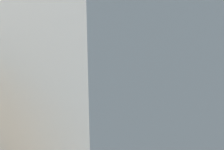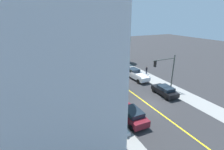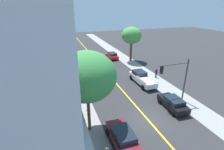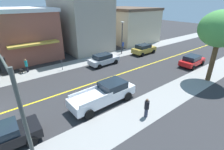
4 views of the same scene
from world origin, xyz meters
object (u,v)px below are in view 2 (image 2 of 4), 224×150
Objects in this scene: black_sedan_right_curb at (165,90)px; small_dog at (83,99)px; pedestrian_blue_shirt at (61,65)px; fire_hydrant at (98,100)px; pedestrian_teal_shirt at (82,93)px; pedestrian_white_shirt at (124,127)px; white_pickup_truck at (136,74)px; traffic_light_mast at (167,68)px; pedestrian_black_shirt at (147,70)px; street_lamp at (69,55)px; street_tree_left_near at (122,40)px; silver_sedan_left_curb at (88,72)px; parking_meter at (87,82)px; gold_sedan_left_curb at (77,62)px; maroon_sedan_left_curb at (132,115)px; red_sedan_right_curb at (105,58)px; street_tree_right_corner at (102,68)px.

small_dog is (-11.85, 3.47, -0.35)m from black_sedan_right_curb.
small_dog is (0.14, -17.03, -0.42)m from pedestrian_blue_shirt.
pedestrian_teal_shirt is (-1.72, 1.88, 0.50)m from fire_hydrant.
pedestrian_blue_shirt is at bearing 131.82° from pedestrian_teal_shirt.
pedestrian_white_shirt reaches higher than small_dog.
fire_hydrant is at bearing 118.06° from white_pickup_truck.
small_dog is (-12.98, 2.26, -3.41)m from traffic_light_mast.
white_pickup_truck is 3.74× the size of pedestrian_black_shirt.
street_lamp reaches higher than white_pickup_truck.
black_sedan_right_curb is 12.35m from small_dog.
street_tree_left_near is 1.70× the size of silver_sedan_left_curb.
parking_meter is 9.65m from white_pickup_truck.
pedestrian_teal_shirt is 1.07× the size of pedestrian_blue_shirt.
gold_sedan_left_curb is 0.72× the size of white_pickup_truck.
pedestrian_blue_shirt is (-1.71, 1.77, -2.53)m from street_lamp.
maroon_sedan_left_curb is at bearing 84.53° from pedestrian_black_shirt.
pedestrian_white_shirt is at bearing -39.01° from pedestrian_teal_shirt.
red_sedan_right_curb is 2.43× the size of pedestrian_teal_shirt.
silver_sedan_left_curb is (-9.07, 12.09, -3.03)m from traffic_light_mast.
street_tree_left_near is at bearing 52.36° from fire_hydrant.
gold_sedan_left_curb is (2.02, 19.37, 0.42)m from fire_hydrant.
parking_meter is at bearing -31.81° from traffic_light_mast.
red_sedan_right_curb is 2.31× the size of pedestrian_white_shirt.
street_tree_right_corner is at bearing 153.75° from red_sedan_right_curb.
street_lamp is at bearing 70.91° from small_dog.
street_tree_right_corner reaches higher than black_sedan_right_curb.
street_tree_left_near reaches higher than maroon_sedan_left_curb.
pedestrian_blue_shirt is at bearing 0.58° from pedestrian_black_shirt.
gold_sedan_left_curb is at bearing -65.92° from traffic_light_mast.
gold_sedan_left_curb is at bearing 94.61° from red_sedan_right_curb.
pedestrian_blue_shirt is (-3.97, -1.19, 0.00)m from gold_sedan_left_curb.
fire_hydrant is at bearing 63.78° from pedestrian_black_shirt.
pedestrian_blue_shirt reaches higher than black_sedan_right_curb.
red_sedan_right_curb is at bearing 141.25° from street_tree_left_near.
maroon_sedan_left_curb is 17.16m from pedestrian_black_shirt.
street_tree_left_near is 6.63m from red_sedan_right_curb.
street_tree_right_corner is 6.98m from pedestrian_teal_shirt.
small_dog is (-1.80, 1.16, -0.00)m from fire_hydrant.
pedestrian_blue_shirt is (-1.95, 18.18, 0.42)m from fire_hydrant.
street_lamp reaches higher than fire_hydrant.
pedestrian_white_shirt reaches higher than pedestrian_black_shirt.
traffic_light_mast reaches higher than maroon_sedan_left_curb.
gold_sedan_left_curb is at bearing 82.83° from parking_meter.
pedestrian_black_shirt is (3.56, 1.38, -0.06)m from white_pickup_truck.
street_tree_right_corner reaches higher than pedestrian_teal_shirt.
pedestrian_white_shirt is at bearing -89.59° from street_lamp.
pedestrian_black_shirt reaches higher than small_dog.
maroon_sedan_left_curb reaches higher than parking_meter.
red_sedan_right_curb is 14.79m from white_pickup_truck.
street_tree_left_near reaches higher than traffic_light_mast.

